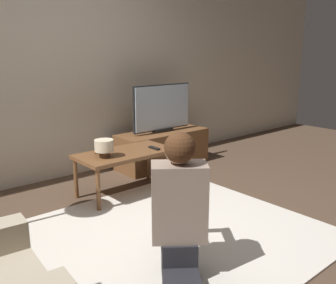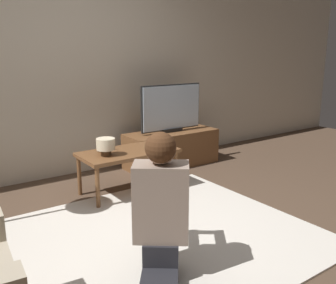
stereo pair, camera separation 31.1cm
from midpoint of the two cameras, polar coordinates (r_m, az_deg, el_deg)
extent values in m
plane|color=brown|center=(3.02, 2.05, -14.27)|extent=(10.00, 10.00, 0.00)
cube|color=beige|center=(4.36, -13.70, 11.80)|extent=(10.00, 0.06, 2.60)
cube|color=silver|center=(3.02, 2.06, -14.14)|extent=(2.26, 2.04, 0.02)
cube|color=brown|center=(4.72, 2.41, -1.01)|extent=(1.19, 0.46, 0.44)
cube|color=black|center=(4.66, 2.44, 1.83)|extent=(0.29, 0.08, 0.04)
cube|color=black|center=(4.62, 2.42, 5.31)|extent=(0.86, 0.03, 0.56)
cube|color=silver|center=(4.61, 2.48, 5.30)|extent=(0.83, 0.04, 0.53)
cube|color=brown|center=(3.77, -3.75, -1.63)|extent=(0.97, 0.51, 0.04)
cylinder|color=brown|center=(3.46, -8.15, -7.02)|extent=(0.04, 0.04, 0.40)
cylinder|color=brown|center=(3.92, 3.54, -4.41)|extent=(0.04, 0.04, 0.40)
cylinder|color=brown|center=(3.82, -11.11, -5.10)|extent=(0.04, 0.04, 0.40)
cylinder|color=brown|center=(4.24, -0.09, -2.95)|extent=(0.04, 0.04, 0.40)
cube|color=#232328|center=(2.37, 2.72, -20.93)|extent=(0.48, 0.53, 0.11)
cube|color=#232328|center=(2.47, 2.71, -15.90)|extent=(0.32, 0.32, 0.14)
cube|color=gray|center=(2.33, 2.79, -9.16)|extent=(0.39, 0.37, 0.49)
sphere|color=#DBAD8E|center=(2.22, 2.89, -1.12)|extent=(0.18, 0.18, 0.18)
sphere|color=#4C2D19|center=(2.20, 2.90, -0.90)|extent=(0.19, 0.19, 0.19)
cube|color=black|center=(2.67, 2.71, -5.59)|extent=(0.13, 0.11, 0.04)
cylinder|color=gray|center=(2.56, 5.03, -6.49)|extent=(0.24, 0.28, 0.07)
cylinder|color=gray|center=(2.55, 0.43, -6.45)|extent=(0.24, 0.28, 0.07)
cube|color=brown|center=(3.75, -7.59, -0.37)|extent=(0.11, 0.01, 0.15)
cylinder|color=#4C3823|center=(3.61, -7.00, -1.64)|extent=(0.10, 0.10, 0.06)
cylinder|color=beige|center=(3.58, -7.04, -0.33)|extent=(0.18, 0.18, 0.11)
cube|color=black|center=(3.84, 0.71, -0.92)|extent=(0.04, 0.15, 0.02)
camera|label=1|loc=(0.16, -87.42, 0.63)|focal=40.00mm
camera|label=2|loc=(0.16, 92.58, -0.63)|focal=40.00mm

